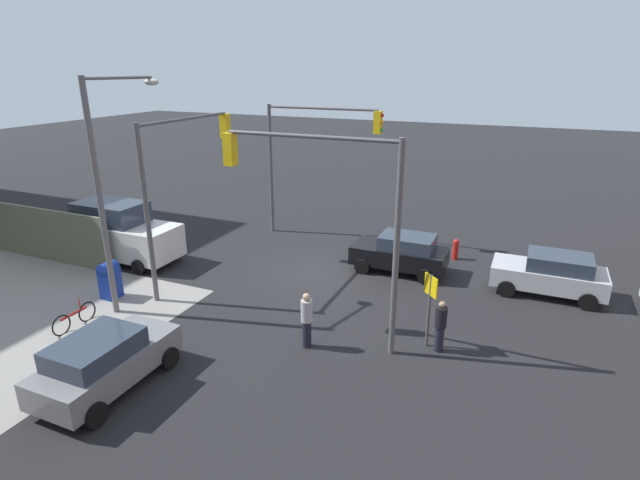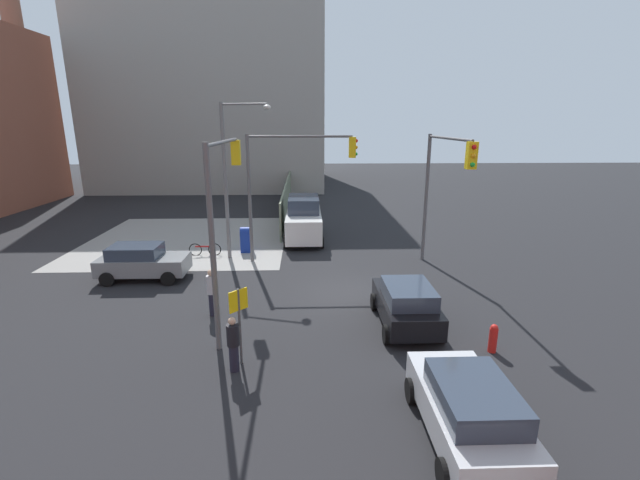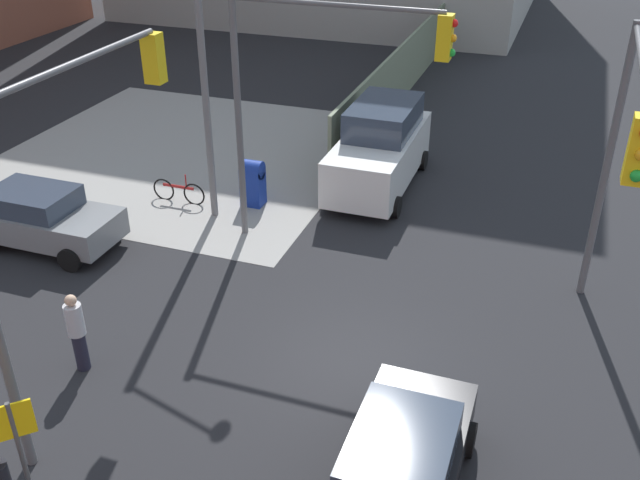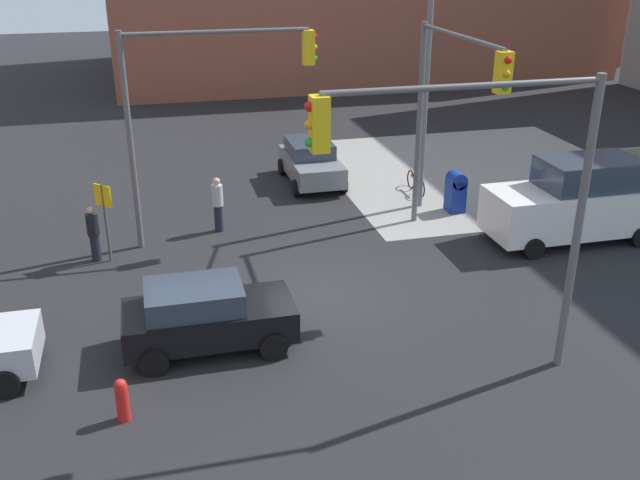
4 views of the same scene
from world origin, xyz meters
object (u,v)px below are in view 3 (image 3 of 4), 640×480
(traffic_signal_se_corner, at_px, (621,147))
(traffic_signal_nw_corner, at_px, (64,175))
(mailbox_blue, at_px, (253,181))
(bicycle_leaning_on_fence, at_px, (179,192))
(traffic_signal_ne_corner, at_px, (315,78))
(coupe_gray, at_px, (43,218))
(pedestrian_waiting, at_px, (77,331))
(coupe_black, at_px, (402,462))
(street_lamp_corner, at_px, (213,58))
(van_white_delivery, at_px, (380,148))

(traffic_signal_se_corner, bearing_deg, traffic_signal_nw_corner, 116.73)
(mailbox_blue, distance_m, bicycle_leaning_on_fence, 2.32)
(traffic_signal_ne_corner, relative_size, coupe_gray, 1.64)
(traffic_signal_se_corner, height_order, mailbox_blue, traffic_signal_se_corner)
(traffic_signal_se_corner, relative_size, mailbox_blue, 4.55)
(mailbox_blue, xyz_separation_m, pedestrian_waiting, (-8.20, 0.20, 0.19))
(coupe_black, xyz_separation_m, pedestrian_waiting, (1.10, 7.05, 0.11))
(coupe_black, distance_m, coupe_gray, 12.25)
(traffic_signal_nw_corner, bearing_deg, traffic_signal_se_corner, -63.27)
(traffic_signal_ne_corner, relative_size, bicycle_leaning_on_fence, 3.71)
(street_lamp_corner, bearing_deg, traffic_signal_se_corner, -106.12)
(traffic_signal_ne_corner, bearing_deg, street_lamp_corner, 78.86)
(coupe_gray, bearing_deg, bicycle_leaning_on_fence, -30.23)
(mailbox_blue, height_order, pedestrian_waiting, pedestrian_waiting)
(traffic_signal_se_corner, xyz_separation_m, mailbox_blue, (3.97, 9.50, -3.89))
(traffic_signal_se_corner, height_order, bicycle_leaning_on_fence, traffic_signal_se_corner)
(traffic_signal_nw_corner, relative_size, mailbox_blue, 4.55)
(coupe_black, height_order, coupe_gray, same)
(traffic_signal_se_corner, bearing_deg, street_lamp_corner, 73.88)
(coupe_black, height_order, bicycle_leaning_on_fence, coupe_black)
(traffic_signal_nw_corner, relative_size, coupe_gray, 1.64)
(mailbox_blue, distance_m, pedestrian_waiting, 8.20)
(traffic_signal_nw_corner, xyz_separation_m, coupe_black, (-0.80, -6.35, -3.80))
(coupe_gray, bearing_deg, van_white_delivery, -47.94)
(coupe_black, bearing_deg, traffic_signal_nw_corner, 82.85)
(traffic_signal_nw_corner, bearing_deg, mailbox_blue, 3.36)
(traffic_signal_se_corner, xyz_separation_m, traffic_signal_ne_corner, (2.27, 6.90, -0.02))
(traffic_signal_nw_corner, bearing_deg, coupe_black, -97.15)
(van_white_delivery, distance_m, pedestrian_waiting, 11.32)
(van_white_delivery, height_order, pedestrian_waiting, van_white_delivery)
(traffic_signal_ne_corner, height_order, coupe_black, traffic_signal_ne_corner)
(pedestrian_waiting, bearing_deg, traffic_signal_se_corner, 54.82)
(van_white_delivery, bearing_deg, pedestrian_waiting, 162.51)
(street_lamp_corner, bearing_deg, coupe_gray, 128.57)
(traffic_signal_se_corner, distance_m, van_white_delivery, 9.70)
(traffic_signal_nw_corner, relative_size, coupe_black, 1.66)
(bicycle_leaning_on_fence, bearing_deg, van_white_delivery, -59.42)
(traffic_signal_nw_corner, relative_size, traffic_signal_se_corner, 1.00)
(pedestrian_waiting, relative_size, bicycle_leaning_on_fence, 1.04)
(pedestrian_waiting, bearing_deg, coupe_gray, 166.31)
(traffic_signal_ne_corner, distance_m, mailbox_blue, 4.96)
(mailbox_blue, height_order, coupe_gray, coupe_gray)
(van_white_delivery, xyz_separation_m, bicycle_leaning_on_fence, (-3.19, 5.40, -0.93))
(mailbox_blue, bearing_deg, traffic_signal_nw_corner, -176.64)
(street_lamp_corner, distance_m, coupe_black, 11.64)
(street_lamp_corner, distance_m, pedestrian_waiting, 8.03)
(traffic_signal_nw_corner, xyz_separation_m, van_white_delivery, (11.09, -2.70, -3.37))
(bicycle_leaning_on_fence, bearing_deg, traffic_signal_se_corner, -106.09)
(coupe_gray, bearing_deg, traffic_signal_ne_corner, -70.41)
(van_white_delivery, relative_size, pedestrian_waiting, 2.97)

